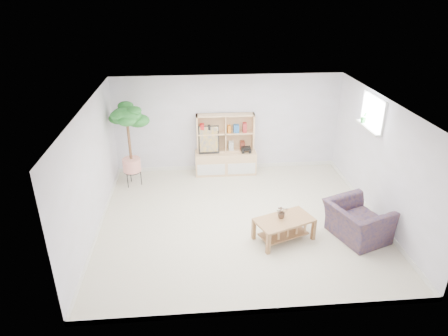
{
  "coord_description": "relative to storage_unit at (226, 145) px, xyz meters",
  "views": [
    {
      "loc": [
        -0.9,
        -6.77,
        4.36
      ],
      "look_at": [
        -0.28,
        0.35,
        1.01
      ],
      "focal_mm": 32.0,
      "sensor_mm": 36.0,
      "label": 1
    }
  ],
  "objects": [
    {
      "name": "window",
      "position": [
        2.81,
        -1.64,
        1.25
      ],
      "size": [
        0.1,
        0.98,
        0.68
      ],
      "primitive_type": null,
      "color": "white",
      "rests_on": "walls"
    },
    {
      "name": "floor_tree",
      "position": [
        -2.22,
        -0.47,
        0.23
      ],
      "size": [
        0.79,
        0.79,
        1.96
      ],
      "primitive_type": null,
      "rotation": [
        0.0,
        0.0,
        -0.09
      ],
      "color": "#27672F",
      "rests_on": "floor"
    },
    {
      "name": "window_sill",
      "position": [
        2.75,
        -1.64,
        0.93
      ],
      "size": [
        0.14,
        1.0,
        0.04
      ],
      "primitive_type": "cube",
      "color": "white",
      "rests_on": "walls"
    },
    {
      "name": "baseboard",
      "position": [
        0.08,
        -2.24,
        -0.7
      ],
      "size": [
        5.5,
        5.0,
        0.1
      ],
      "primitive_type": null,
      "color": "white",
      "rests_on": "floor"
    },
    {
      "name": "sill_plant",
      "position": [
        2.75,
        -1.38,
        1.07
      ],
      "size": [
        0.14,
        0.12,
        0.24
      ],
      "primitive_type": "imported",
      "rotation": [
        0.0,
        0.0,
        -0.05
      ],
      "color": "#27672F",
      "rests_on": "window_sill"
    },
    {
      "name": "walls",
      "position": [
        0.08,
        -2.24,
        0.45
      ],
      "size": [
        5.51,
        5.01,
        2.4
      ],
      "color": "silver",
      "rests_on": "floor"
    },
    {
      "name": "coffee_table",
      "position": [
        0.81,
        -2.94,
        -0.53
      ],
      "size": [
        1.18,
        0.91,
        0.43
      ],
      "primitive_type": null,
      "rotation": [
        0.0,
        0.0,
        0.37
      ],
      "color": "brown",
      "rests_on": "floor"
    },
    {
      "name": "toy_truck",
      "position": [
        0.49,
        -0.07,
        -0.1
      ],
      "size": [
        0.33,
        0.24,
        0.17
      ],
      "primitive_type": null,
      "rotation": [
        0.0,
        0.0,
        0.06
      ],
      "color": "black",
      "rests_on": "storage_unit"
    },
    {
      "name": "table_plant",
      "position": [
        0.77,
        -2.87,
        -0.2
      ],
      "size": [
        0.22,
        0.19,
        0.24
      ],
      "primitive_type": "imported",
      "rotation": [
        0.0,
        0.0,
        -0.01
      ],
      "color": "#196F20",
      "rests_on": "coffee_table"
    },
    {
      "name": "poster",
      "position": [
        -0.41,
        -0.03,
        0.16
      ],
      "size": [
        0.5,
        0.13,
        0.68
      ],
      "primitive_type": null,
      "rotation": [
        0.0,
        0.0,
        0.04
      ],
      "color": "yellow",
      "rests_on": "storage_unit"
    },
    {
      "name": "storage_unit",
      "position": [
        0.0,
        0.0,
        0.0
      ],
      "size": [
        1.49,
        0.5,
        1.49
      ],
      "primitive_type": null,
      "color": "#DAAB7C",
      "rests_on": "floor"
    },
    {
      "name": "armchair",
      "position": [
        2.18,
        -2.98,
        -0.36
      ],
      "size": [
        1.22,
        1.3,
        0.78
      ],
      "primitive_type": "imported",
      "rotation": [
        0.0,
        0.0,
        1.92
      ],
      "color": "#161A4F",
      "rests_on": "floor"
    },
    {
      "name": "floor",
      "position": [
        0.08,
        -2.24,
        -0.75
      ],
      "size": [
        5.5,
        5.0,
        0.01
      ],
      "primitive_type": "cube",
      "color": "silver",
      "rests_on": "ground"
    },
    {
      "name": "ceiling",
      "position": [
        0.08,
        -2.24,
        1.65
      ],
      "size": [
        5.5,
        5.0,
        0.01
      ],
      "primitive_type": "cube",
      "color": "white",
      "rests_on": "walls"
    }
  ]
}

